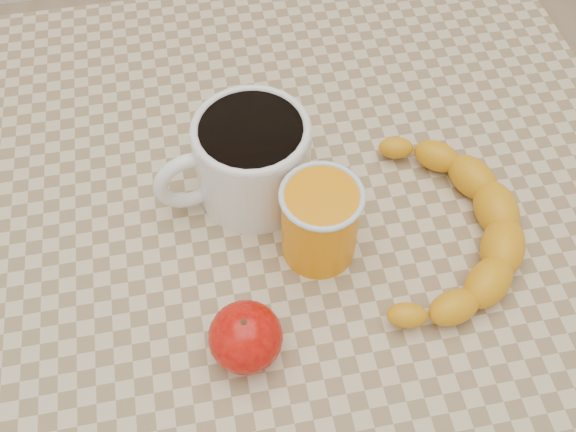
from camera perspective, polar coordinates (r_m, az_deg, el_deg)
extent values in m
cube|color=tan|center=(0.67, 0.00, -1.95)|extent=(0.80, 0.80, 0.04)
cube|color=#99704E|center=(0.71, 0.00, -4.12)|extent=(0.74, 0.74, 0.06)
cylinder|color=#99704E|center=(1.21, -19.91, -0.38)|extent=(0.05, 0.05, 0.71)
cylinder|color=#99704E|center=(1.25, 12.87, 4.72)|extent=(0.05, 0.05, 0.71)
cylinder|color=white|center=(0.64, -3.13, 4.91)|extent=(0.14, 0.14, 0.09)
cylinder|color=black|center=(0.61, -3.32, 7.47)|extent=(0.10, 0.10, 0.01)
torus|color=white|center=(0.61, -3.34, 7.74)|extent=(0.12, 0.12, 0.01)
torus|color=white|center=(0.63, -8.74, 3.11)|extent=(0.07, 0.03, 0.07)
cylinder|color=orange|center=(0.60, 2.86, -0.64)|extent=(0.07, 0.07, 0.09)
torus|color=silver|center=(0.57, 3.04, 1.85)|extent=(0.08, 0.08, 0.01)
ellipsoid|color=#8F0404|center=(0.56, -3.79, -10.68)|extent=(0.07, 0.07, 0.06)
cylinder|color=#382311|center=(0.54, -3.93, -9.59)|extent=(0.01, 0.01, 0.01)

